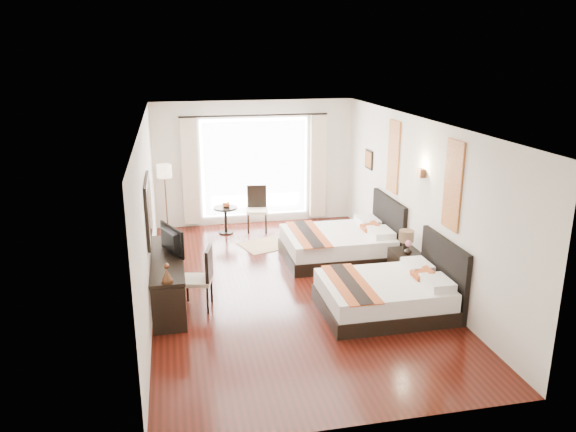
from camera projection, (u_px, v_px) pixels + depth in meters
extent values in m
cube|color=black|center=(289.00, 287.00, 9.57)|extent=(4.50, 7.50, 0.01)
cube|color=white|center=(289.00, 122.00, 8.76)|extent=(4.50, 7.50, 0.02)
cube|color=silver|center=(417.00, 200.00, 9.60)|extent=(0.01, 7.50, 2.80)
cube|color=silver|center=(148.00, 216.00, 8.72)|extent=(0.01, 7.50, 2.80)
cube|color=silver|center=(255.00, 163.00, 12.67)|extent=(4.50, 0.01, 2.80)
cube|color=silver|center=(365.00, 307.00, 5.65)|extent=(4.50, 0.01, 2.80)
cube|color=white|center=(255.00, 168.00, 12.68)|extent=(2.40, 0.02, 2.20)
cube|color=white|center=(255.00, 168.00, 12.63)|extent=(2.30, 0.02, 2.10)
cube|color=beige|center=(190.00, 172.00, 12.31)|extent=(0.35, 0.14, 2.35)
cube|color=beige|center=(318.00, 167.00, 12.88)|extent=(0.35, 0.14, 2.35)
cube|color=maroon|center=(453.00, 185.00, 8.30)|extent=(0.03, 0.50, 1.35)
cube|color=maroon|center=(393.00, 157.00, 10.46)|extent=(0.03, 0.50, 1.35)
cube|color=#4D2F1B|center=(421.00, 173.00, 9.24)|extent=(0.10, 0.14, 0.14)
cube|color=black|center=(148.00, 209.00, 8.51)|extent=(0.04, 1.25, 0.95)
cube|color=white|center=(150.00, 209.00, 8.52)|extent=(0.01, 1.12, 0.82)
cube|color=black|center=(382.00, 304.00, 8.63)|extent=(1.88, 1.47, 0.23)
cube|color=white|center=(383.00, 289.00, 8.56)|extent=(1.82, 1.43, 0.28)
cube|color=black|center=(443.00, 273.00, 8.70)|extent=(0.08, 1.47, 1.10)
cube|color=maroon|center=(350.00, 283.00, 8.41)|extent=(0.51, 1.53, 0.02)
cube|color=black|center=(336.00, 253.00, 10.78)|extent=(1.99, 1.55, 0.24)
cube|color=white|center=(337.00, 240.00, 10.71)|extent=(1.93, 1.51, 0.29)
cube|color=black|center=(388.00, 226.00, 10.85)|extent=(0.08, 1.55, 1.17)
cube|color=maroon|center=(308.00, 234.00, 10.55)|extent=(0.53, 1.61, 0.02)
cube|color=black|center=(406.00, 267.00, 9.68)|extent=(0.47, 0.58, 0.55)
cylinder|color=black|center=(406.00, 247.00, 9.66)|extent=(0.11, 0.11, 0.21)
cylinder|color=#463221|center=(406.00, 236.00, 9.61)|extent=(0.26, 0.26, 0.19)
imported|color=black|center=(408.00, 254.00, 9.47)|extent=(0.16, 0.16, 0.14)
cube|color=black|center=(169.00, 279.00, 8.90)|extent=(0.50, 2.20, 0.76)
imported|color=black|center=(167.00, 241.00, 8.87)|extent=(0.41, 0.75, 0.45)
cube|color=beige|center=(197.00, 280.00, 8.67)|extent=(0.55, 0.55, 0.06)
cube|color=black|center=(209.00, 264.00, 8.58)|extent=(0.15, 0.43, 0.51)
cylinder|color=black|center=(168.00, 234.00, 12.18)|extent=(0.23, 0.23, 0.03)
cylinder|color=#4D2F1B|center=(166.00, 205.00, 11.99)|extent=(0.03, 0.03, 1.32)
cylinder|color=beige|center=(164.00, 171.00, 11.78)|extent=(0.31, 0.31, 0.27)
cylinder|color=black|center=(226.00, 220.00, 12.22)|extent=(0.51, 0.51, 0.59)
imported|color=#433118|center=(226.00, 206.00, 12.10)|extent=(0.21, 0.21, 0.05)
cube|color=beige|center=(257.00, 211.00, 12.34)|extent=(0.52, 0.52, 0.06)
cube|color=black|center=(257.00, 196.00, 12.46)|extent=(0.43, 0.11, 0.51)
cube|color=tan|center=(271.00, 244.00, 11.62)|extent=(1.44, 1.19, 0.01)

